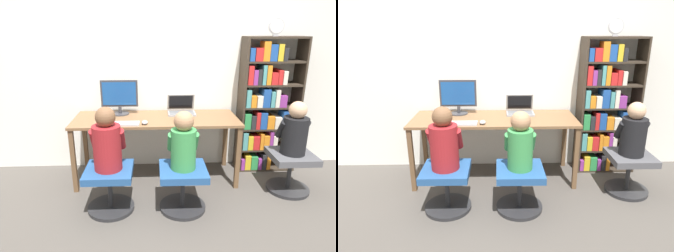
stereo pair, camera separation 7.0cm
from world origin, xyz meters
The scene contains 15 objects.
ground_plane centered at (0.00, 0.00, 0.00)m, with size 14.00×14.00×0.00m, color #4C4742.
wall_back centered at (0.00, 0.75, 1.30)m, with size 10.00×0.05×2.60m.
desk centered at (0.00, 0.34, 0.70)m, with size 1.92×0.69×0.77m.
desktop_monitor centered at (-0.43, 0.53, 0.98)m, with size 0.44×0.22×0.42m.
laptop centered at (0.32, 0.53, 0.82)m, with size 0.33×0.29×0.22m.
keyboard centered at (-0.40, 0.10, 0.78)m, with size 0.44×0.14×0.03m.
computer_mouse_by_keyboard centered at (-0.12, 0.11, 0.79)m, with size 0.07×0.10×0.04m.
office_chair_left centered at (-0.48, -0.33, 0.28)m, with size 0.47×0.47×0.46m.
office_chair_right centered at (0.26, -0.35, 0.28)m, with size 0.47×0.47×0.46m.
person_at_monitor centered at (-0.48, -0.33, 0.73)m, with size 0.34×0.30×0.63m.
person_at_laptop centered at (0.26, -0.35, 0.72)m, with size 0.30×0.27×0.58m.
bookshelf centered at (1.37, 0.54, 0.83)m, with size 0.73×0.30×1.68m.
desk_clock centered at (1.38, 0.48, 1.79)m, with size 0.18×0.03×0.20m.
office_chair_side centered at (1.50, -0.04, 0.28)m, with size 0.47×0.47×0.46m.
person_near_shelf centered at (1.50, -0.04, 0.72)m, with size 0.33×0.28×0.59m.
Camera 1 is at (-0.02, -3.02, 1.77)m, focal length 32.00 mm.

